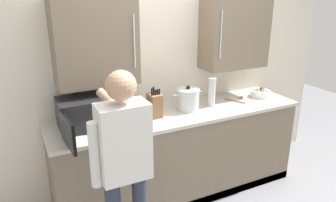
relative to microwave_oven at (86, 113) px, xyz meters
name	(u,v)px	position (x,y,z in m)	size (l,w,h in m)	color
back_wall_tiled	(165,52)	(0.92, 0.30, 0.41)	(4.23, 0.44, 2.85)	beige
counter_unit	(179,153)	(0.92, -0.03, -0.60)	(2.58, 0.67, 0.94)	#756651
microwave_oven	(86,113)	(0.00, 0.00, 0.00)	(0.52, 0.72, 0.27)	black
stock_pot	(188,99)	(1.02, -0.02, -0.02)	(0.33, 0.23, 0.25)	#B7BABF
wooden_spoon	(238,99)	(1.67, 0.00, -0.12)	(0.24, 0.23, 0.02)	#A37547
knife_block	(155,105)	(0.65, -0.04, -0.02)	(0.11, 0.15, 0.31)	brown
thermos_flask	(212,92)	(1.30, -0.03, 0.02)	(0.08, 0.08, 0.30)	#B7BABF
fruit_bowl	(261,93)	(1.97, -0.02, -0.09)	(0.22, 0.22, 0.10)	white
person_figure	(124,163)	(0.07, -0.81, -0.09)	(0.44, 0.62, 1.63)	#282D3D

